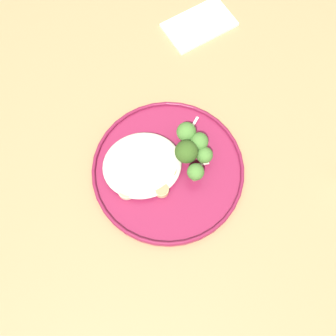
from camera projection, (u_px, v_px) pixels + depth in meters
The scene contains 18 objects.
ground at pixel (173, 235), 1.51m from camera, with size 6.00×6.00×0.00m, color #2D2B28.
wooden_dining_table at pixel (176, 173), 0.89m from camera, with size 1.40×1.00×0.74m.
dinner_plate at pixel (168, 170), 0.80m from camera, with size 0.29×0.29×0.02m.
noodle_bed at pixel (142, 165), 0.79m from camera, with size 0.15×0.13×0.03m.
seared_scallop_front_small at pixel (153, 142), 0.81m from camera, with size 0.02×0.02×0.01m.
seared_scallop_half_hidden at pixel (170, 172), 0.78m from camera, with size 0.03×0.03×0.02m.
seared_scallop_left_edge at pixel (162, 190), 0.77m from camera, with size 0.03×0.03×0.02m.
seared_scallop_tilted_round at pixel (127, 190), 0.77m from camera, with size 0.03×0.03×0.01m.
seared_scallop_on_noodles at pixel (152, 179), 0.78m from camera, with size 0.03×0.03×0.01m.
broccoli_floret_tall_stalk at pixel (186, 132), 0.79m from camera, with size 0.04×0.04×0.06m.
broccoli_floret_center_pile at pixel (196, 172), 0.76m from camera, with size 0.03×0.03×0.05m.
broccoli_floret_rear_charred at pixel (199, 142), 0.78m from camera, with size 0.03×0.03×0.05m.
broccoli_floret_near_rim at pixel (186, 152), 0.77m from camera, with size 0.04×0.04×0.06m.
broccoli_floret_split_head at pixel (204, 156), 0.78m from camera, with size 0.03×0.03×0.04m.
onion_sliver_long_sliver at pixel (178, 150), 0.81m from camera, with size 0.05×0.01×0.00m, color silver.
onion_sliver_short_strip at pixel (192, 128), 0.82m from camera, with size 0.05×0.01×0.00m, color silver.
onion_sliver_curled_piece at pixel (200, 164), 0.80m from camera, with size 0.04×0.01×0.00m, color silver.
folded_napkin at pixel (199, 25), 0.92m from camera, with size 0.15×0.09×0.01m, color white.
Camera 1 is at (-0.08, -0.29, 1.50)m, focal length 44.87 mm.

